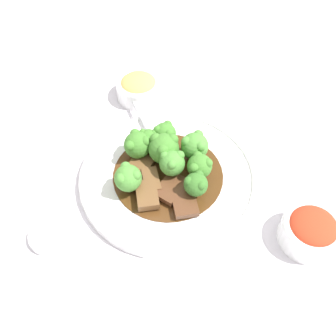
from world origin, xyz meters
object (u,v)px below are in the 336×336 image
Objects in this scene: main_plate at (168,176)px; broccoli_floret_0 at (165,133)px; broccoli_floret_1 at (128,178)px; broccoli_floret_4 at (200,166)px; side_bowl_appetizer at (138,87)px; broccoli_floret_2 at (172,162)px; broccoli_floret_7 at (137,144)px; broccoli_floret_8 at (148,139)px; broccoli_floret_5 at (164,148)px; beef_strip_1 at (138,170)px; beef_strip_2 at (147,195)px; beef_strip_3 at (151,180)px; broccoli_floret_6 at (196,184)px; broccoli_floret_3 at (195,146)px; beef_strip_0 at (171,188)px; sauce_dish at (50,235)px; side_bowl_kimchi at (311,230)px; serving_spoon at (150,134)px; beef_strip_4 at (184,202)px.

main_plate is 6.78× the size of broccoli_floret_0.
broccoli_floret_0 is 0.12m from broccoli_floret_1.
side_bowl_appetizer is (0.16, 0.20, -0.02)m from broccoli_floret_4.
broccoli_floret_7 is at bearing 77.94° from broccoli_floret_2.
main_plate is 0.23m from side_bowl_appetizer.
broccoli_floret_5 is at bearing -112.22° from broccoli_floret_8.
beef_strip_2 is (-0.04, -0.04, 0.00)m from beef_strip_1.
broccoli_floret_6 is at bearing -83.75° from beef_strip_3.
beef_strip_2 is 1.17× the size of broccoli_floret_3.
beef_strip_0 is 1.56× the size of broccoli_floret_8.
sauce_dish is at bearing 144.93° from beef_strip_3.
broccoli_floret_0 reaches higher than beef_strip_1.
beef_strip_1 is 0.30m from side_bowl_kimchi.
broccoli_floret_7 is 0.54× the size of side_bowl_kimchi.
broccoli_floret_2 is 0.10m from serving_spoon.
beef_strip_3 reaches higher than sauce_dish.
broccoli_floret_4 is (-0.04, -0.02, -0.00)m from broccoli_floret_3.
beef_strip_4 is at bearing 98.52° from side_bowl_kimchi.
beef_strip_4 is 1.41× the size of broccoli_floret_4.
broccoli_floret_1 is (0.00, 0.04, 0.02)m from beef_strip_2.
beef_strip_2 and serving_spoon have the same top height.
beef_strip_0 is 0.11m from broccoli_floret_0.
beef_strip_1 is at bearing -24.58° from sauce_dish.
beef_strip_4 is 0.16m from serving_spoon.
beef_strip_0 is 0.95× the size of sauce_dish.
beef_strip_4 is 1.20× the size of broccoli_floret_5.
side_bowl_appetizer reaches higher than serving_spoon.
main_plate is 0.04m from beef_strip_0.
beef_strip_1 is at bearing 132.11° from broccoli_floret_3.
broccoli_floret_3 reaches higher than broccoli_floret_1.
sauce_dish is (-0.36, -0.02, -0.02)m from side_bowl_appetizer.
broccoli_floret_5 is at bearing 1.02° from beef_strip_3.
beef_strip_4 is 0.13m from broccoli_floret_7.
beef_strip_2 is at bearing 119.20° from broccoli_floret_6.
beef_strip_2 is 1.15× the size of beef_strip_3.
broccoli_floret_4 is 0.13m from serving_spoon.
broccoli_floret_8 reaches higher than beef_strip_4.
broccoli_floret_2 is 0.57× the size of side_bowl_kimchi.
broccoli_floret_5 reaches higher than broccoli_floret_3.
broccoli_floret_0 and broccoli_floret_6 have the same top height.
broccoli_floret_5 is at bearing -35.90° from beef_strip_1.
beef_strip_3 reaches higher than beef_strip_0.
broccoli_floret_1 is at bearing 137.34° from broccoli_floret_2.
broccoli_floret_2 reaches higher than beef_strip_3.
broccoli_floret_7 reaches higher than side_bowl_kimchi.
beef_strip_1 is 1.12× the size of beef_strip_2.
beef_strip_4 is 0.04m from broccoli_floret_6.
broccoli_floret_0 reaches higher than main_plate.
broccoli_floret_3 is (0.08, -0.01, 0.03)m from beef_strip_0.
broccoli_floret_5 is at bearing 35.00° from beef_strip_0.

